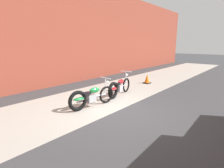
{
  "coord_description": "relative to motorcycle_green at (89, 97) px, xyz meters",
  "views": [
    {
      "loc": [
        -4.71,
        -3.67,
        2.29
      ],
      "look_at": [
        0.58,
        0.76,
        0.75
      ],
      "focal_mm": 28.99,
      "sensor_mm": 36.0,
      "label": 1
    }
  ],
  "objects": [
    {
      "name": "ground_plane",
      "position": [
        0.41,
        -0.99,
        -0.4
      ],
      "size": [
        80.0,
        80.0,
        0.0
      ],
      "primitive_type": "plane",
      "color": "#38383A"
    },
    {
      "name": "sidewalk_slab",
      "position": [
        0.41,
        0.76,
        -0.4
      ],
      "size": [
        36.0,
        3.5,
        0.01
      ],
      "primitive_type": "cube",
      "color": "#9E998E",
      "rests_on": "ground"
    },
    {
      "name": "brick_building_wall",
      "position": [
        0.41,
        4.21,
        2.53
      ],
      "size": [
        36.0,
        0.5,
        5.86
      ],
      "primitive_type": "cube",
      "color": "brown",
      "rests_on": "ground"
    },
    {
      "name": "motorcycle_green",
      "position": [
        0.0,
        0.0,
        0.0
      ],
      "size": [
        2.0,
        0.63,
        1.03
      ],
      "rotation": [
        0.0,
        0.0,
        -0.14
      ],
      "color": "black",
      "rests_on": "ground"
    },
    {
      "name": "motorcycle_red",
      "position": [
        1.88,
        0.13,
        0.0
      ],
      "size": [
        1.99,
        0.65,
        1.03
      ],
      "rotation": [
        0.0,
        0.0,
        0.18
      ],
      "color": "black",
      "rests_on": "ground"
    },
    {
      "name": "traffic_cone",
      "position": [
        5.06,
        0.46,
        -0.15
      ],
      "size": [
        0.4,
        0.4,
        0.55
      ],
      "color": "orange",
      "rests_on": "ground"
    }
  ]
}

